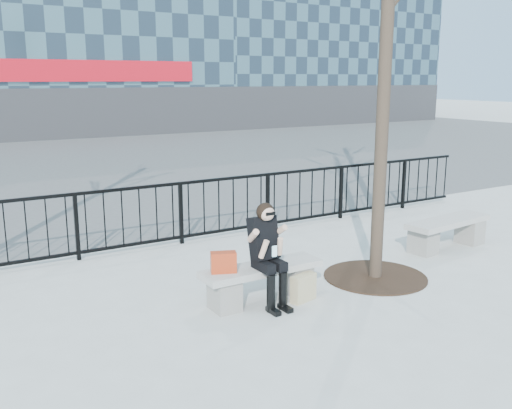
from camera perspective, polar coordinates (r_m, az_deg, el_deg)
ground at (r=7.59m, az=0.57°, el=-9.61°), size 120.00×120.00×0.00m
street_surface at (r=21.48m, az=-21.13°, el=4.05°), size 60.00×23.00×0.01m
railing at (r=9.98m, az=-8.57°, el=-0.98°), size 14.00×0.06×1.10m
tree_grate at (r=8.61m, az=11.82°, el=-7.07°), size 1.50×1.50×0.02m
bench_main at (r=7.48m, az=0.57°, el=-7.48°), size 1.65×0.46×0.49m
bench_second at (r=10.28m, az=18.62°, el=-2.45°), size 1.75×0.49×0.52m
seated_woman at (r=7.23m, az=1.25°, el=-5.10°), size 0.50×0.64×1.34m
handbag at (r=7.13m, az=-3.27°, el=-5.79°), size 0.35×0.26×0.26m
shopping_bag at (r=7.55m, az=4.75°, el=-8.30°), size 0.40×0.23×0.36m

